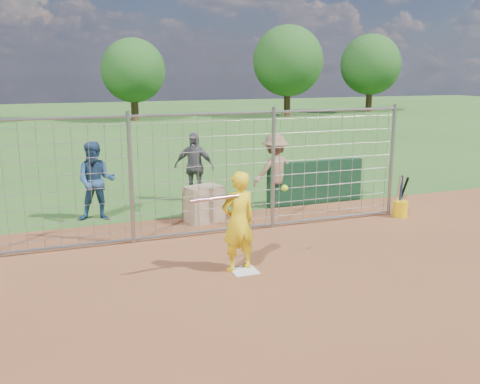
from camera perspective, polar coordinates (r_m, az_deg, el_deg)
name	(u,v)px	position (r m, az deg, el deg)	size (l,w,h in m)	color
ground	(240,267)	(9.37, 0.00, -8.05)	(100.00, 100.00, 0.00)	#2D591E
infield_dirt	(326,350)	(6.90, 9.17, -16.30)	(18.00, 18.00, 0.00)	brown
home_plate	(244,271)	(9.19, 0.45, -8.41)	(0.43, 0.43, 0.02)	silver
dugout_wall	(315,182)	(13.74, 8.03, 1.03)	(2.60, 0.20, 1.10)	#11381E
batter	(238,221)	(8.99, -0.18, -3.16)	(0.63, 0.41, 1.72)	yellow
bystander_a	(96,181)	(12.45, -15.10, 1.12)	(0.88, 0.68, 1.80)	navy
bystander_b	(194,167)	(13.86, -4.94, 2.69)	(1.05, 0.44, 1.80)	#515055
bystander_c	(275,171)	(13.23, 3.74, 2.26)	(1.18, 0.68, 1.82)	#836047
equipment_bin	(204,204)	(12.08, -3.89, -1.25)	(0.80, 0.55, 0.80)	tan
equipment_in_play	(232,196)	(8.62, -0.89, -0.41)	(1.66, 0.27, 0.19)	silver
bucket_with_bats	(400,207)	(12.97, 16.74, -1.50)	(0.34, 0.40, 0.98)	yellow
backstop_fence	(205,176)	(10.85, -3.72, 1.77)	(9.08, 0.08, 2.60)	gray
tree_line	(134,64)	(36.84, -11.19, 13.25)	(44.66, 6.72, 6.48)	#3F2B19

